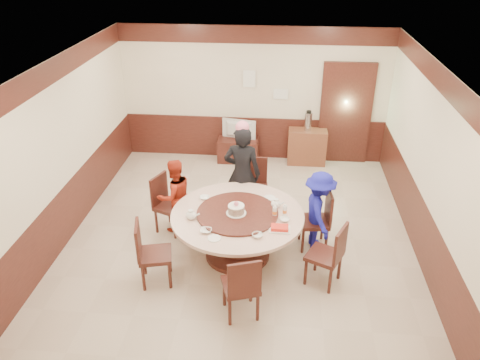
# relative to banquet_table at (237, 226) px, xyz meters

# --- Properties ---
(room) EXTENTS (6.00, 6.04, 2.84)m
(room) POSITION_rel_banquet_table_xyz_m (0.00, 0.61, 0.55)
(room) COLOR beige
(room) RESTS_ON ground
(banquet_table) EXTENTS (1.96, 1.96, 0.78)m
(banquet_table) POSITION_rel_banquet_table_xyz_m (0.00, 0.00, 0.00)
(banquet_table) COLOR #411A14
(banquet_table) RESTS_ON ground
(chair_0) EXTENTS (0.49, 0.49, 0.97)m
(chair_0) POSITION_rel_banquet_table_xyz_m (1.17, 0.36, -0.23)
(chair_0) COLOR #411A14
(chair_0) RESTS_ON ground
(chair_1) EXTENTS (0.46, 0.47, 0.97)m
(chair_1) POSITION_rel_banquet_table_xyz_m (0.18, 1.31, -0.23)
(chair_1) COLOR #411A14
(chair_1) RESTS_ON ground
(chair_2) EXTENTS (0.58, 0.57, 0.97)m
(chair_2) POSITION_rel_banquet_table_xyz_m (-1.17, 0.60, -0.23)
(chair_2) COLOR #411A14
(chair_2) RESTS_ON ground
(chair_3) EXTENTS (0.54, 0.53, 0.97)m
(chair_3) POSITION_rel_banquet_table_xyz_m (-1.10, -0.70, -0.23)
(chair_3) COLOR #411A14
(chair_3) RESTS_ON ground
(chair_4) EXTENTS (0.55, 0.56, 0.97)m
(chair_4) POSITION_rel_banquet_table_xyz_m (0.17, -1.23, -0.23)
(chair_4) COLOR #411A14
(chair_4) RESTS_ON ground
(chair_5) EXTENTS (0.59, 0.59, 0.97)m
(chair_5) POSITION_rel_banquet_table_xyz_m (1.27, -0.50, -0.23)
(chair_5) COLOR #411A14
(chair_5) RESTS_ON ground
(person_standing) EXTENTS (0.65, 0.46, 1.69)m
(person_standing) POSITION_rel_banquet_table_xyz_m (-0.03, 1.09, 0.31)
(person_standing) COLOR black
(person_standing) RESTS_ON ground
(person_red) EXTENTS (0.77, 0.76, 1.26)m
(person_red) POSITION_rel_banquet_table_xyz_m (-1.08, 0.64, 0.10)
(person_red) COLOR #A52916
(person_red) RESTS_ON ground
(person_blue) EXTENTS (0.61, 0.90, 1.29)m
(person_blue) POSITION_rel_banquet_table_xyz_m (1.21, 0.36, 0.11)
(person_blue) COLOR #18199D
(person_blue) RESTS_ON ground
(birthday_cake) EXTENTS (0.30, 0.30, 0.20)m
(birthday_cake) POSITION_rel_banquet_table_xyz_m (-0.02, -0.04, 0.32)
(birthday_cake) COLOR white
(birthday_cake) RESTS_ON banquet_table
(teapot_left) EXTENTS (0.17, 0.15, 0.13)m
(teapot_left) POSITION_rel_banquet_table_xyz_m (-0.65, -0.19, 0.28)
(teapot_left) COLOR white
(teapot_left) RESTS_ON banquet_table
(teapot_right) EXTENTS (0.17, 0.15, 0.13)m
(teapot_right) POSITION_rel_banquet_table_xyz_m (0.55, 0.24, 0.28)
(teapot_right) COLOR white
(teapot_right) RESTS_ON banquet_table
(bowl_0) EXTENTS (0.15, 0.15, 0.04)m
(bowl_0) POSITION_rel_banquet_table_xyz_m (-0.55, 0.39, 0.23)
(bowl_0) COLOR white
(bowl_0) RESTS_ON banquet_table
(bowl_1) EXTENTS (0.15, 0.15, 0.05)m
(bowl_1) POSITION_rel_banquet_table_xyz_m (0.33, -0.55, 0.24)
(bowl_1) COLOR white
(bowl_1) RESTS_ON banquet_table
(bowl_2) EXTENTS (0.16, 0.16, 0.04)m
(bowl_2) POSITION_rel_banquet_table_xyz_m (-0.39, -0.50, 0.24)
(bowl_2) COLOR white
(bowl_2) RESTS_ON banquet_table
(bowl_3) EXTENTS (0.14, 0.14, 0.04)m
(bowl_3) POSITION_rel_banquet_table_xyz_m (0.69, -0.13, 0.24)
(bowl_3) COLOR white
(bowl_3) RESTS_ON banquet_table
(saucer_near) EXTENTS (0.18, 0.18, 0.01)m
(saucer_near) POSITION_rel_banquet_table_xyz_m (-0.25, -0.65, 0.22)
(saucer_near) COLOR white
(saucer_near) RESTS_ON banquet_table
(saucer_far) EXTENTS (0.18, 0.18, 0.01)m
(saucer_far) POSITION_rel_banquet_table_xyz_m (0.45, 0.50, 0.22)
(saucer_far) COLOR white
(saucer_far) RESTS_ON banquet_table
(shrimp_platter) EXTENTS (0.30, 0.20, 0.06)m
(shrimp_platter) POSITION_rel_banquet_table_xyz_m (0.62, -0.36, 0.24)
(shrimp_platter) COLOR white
(shrimp_platter) RESTS_ON banquet_table
(bottle_0) EXTENTS (0.06, 0.06, 0.16)m
(bottle_0) POSITION_rel_banquet_table_xyz_m (0.54, -0.03, 0.30)
(bottle_0) COLOR white
(bottle_0) RESTS_ON banquet_table
(bottle_1) EXTENTS (0.06, 0.06, 0.16)m
(bottle_1) POSITION_rel_banquet_table_xyz_m (0.69, 0.02, 0.30)
(bottle_1) COLOR white
(bottle_1) RESTS_ON banquet_table
(tv_stand) EXTENTS (0.85, 0.45, 0.50)m
(tv_stand) POSITION_rel_banquet_table_xyz_m (-0.32, 3.34, -0.28)
(tv_stand) COLOR #411A14
(tv_stand) RESTS_ON ground
(television) EXTENTS (0.73, 0.24, 0.42)m
(television) POSITION_rel_banquet_table_xyz_m (-0.32, 3.34, 0.18)
(television) COLOR gray
(television) RESTS_ON tv_stand
(side_cabinet) EXTENTS (0.80, 0.40, 0.75)m
(side_cabinet) POSITION_rel_banquet_table_xyz_m (1.14, 3.37, -0.16)
(side_cabinet) COLOR brown
(side_cabinet) RESTS_ON ground
(thermos) EXTENTS (0.15, 0.15, 0.38)m
(thermos) POSITION_rel_banquet_table_xyz_m (1.13, 3.37, 0.41)
(thermos) COLOR silver
(thermos) RESTS_ON side_cabinet
(notice_left) EXTENTS (0.25, 0.00, 0.35)m
(notice_left) POSITION_rel_banquet_table_xyz_m (-0.11, 3.55, 1.22)
(notice_left) COLOR white
(notice_left) RESTS_ON room
(notice_right) EXTENTS (0.30, 0.00, 0.22)m
(notice_right) POSITION_rel_banquet_table_xyz_m (0.54, 3.55, 0.92)
(notice_right) COLOR white
(notice_right) RESTS_ON room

